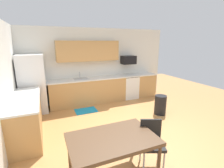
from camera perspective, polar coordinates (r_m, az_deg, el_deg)
ground_plane at (r=4.40m, az=5.28°, el=-15.77°), size 12.00×12.00×0.00m
wall_back at (r=6.32m, az=-5.88°, el=6.49°), size 5.80×0.10×2.70m
cabinet_run_back at (r=6.09m, az=-8.07°, el=-2.57°), size 2.75×0.60×0.90m
cabinet_run_back_right at (r=7.04m, az=10.92°, el=-0.35°), size 0.80×0.60×0.90m
cabinet_run_left at (r=4.52m, az=-27.29°, el=-10.20°), size 0.60×2.00×0.90m
countertop_back at (r=6.07m, az=-4.79°, el=2.07°), size 4.80×0.64×0.04m
countertop_left at (r=4.36m, az=-27.99°, el=-4.54°), size 0.64×2.00×0.04m
upper_cabinets_back at (r=5.98m, az=-8.17°, el=11.27°), size 2.20×0.34×0.70m
refrigerator at (r=5.72m, az=-25.75°, el=-0.08°), size 0.76×0.70×1.84m
oven_range at (r=6.69m, az=5.91°, el=-0.91°), size 0.60×0.60×0.91m
microwave at (r=6.58m, az=5.73°, el=8.29°), size 0.54×0.36×0.32m
sink_basin at (r=5.92m, az=-10.65°, el=1.15°), size 0.48×0.40×0.14m
sink_faucet at (r=6.06m, az=-11.09°, el=2.98°), size 0.02×0.02×0.24m
dining_table at (r=2.80m, az=0.15°, el=-19.07°), size 1.40×0.90×0.72m
chair_near_table at (r=3.20m, az=13.49°, el=-18.24°), size 0.52×0.52×0.85m
trash_bin at (r=5.40m, az=16.36°, el=-6.92°), size 0.36×0.36×0.60m
floor_mat at (r=5.58m, az=-8.98°, el=-9.06°), size 0.70×0.50×0.01m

